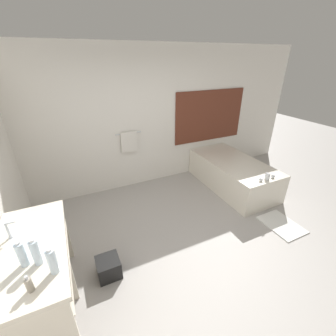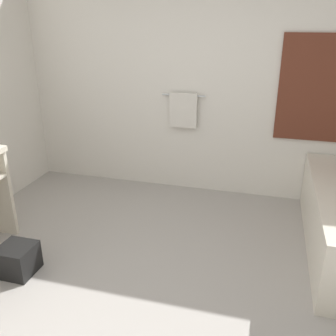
{
  "view_description": "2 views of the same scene",
  "coord_description": "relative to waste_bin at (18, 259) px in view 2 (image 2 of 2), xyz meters",
  "views": [
    {
      "loc": [
        -1.39,
        -1.88,
        2.47
      ],
      "look_at": [
        -0.05,
        0.93,
        0.91
      ],
      "focal_mm": 24.0,
      "sensor_mm": 36.0,
      "label": 1
    },
    {
      "loc": [
        0.64,
        -1.97,
        1.96
      ],
      "look_at": [
        -0.13,
        0.86,
        0.78
      ],
      "focal_mm": 40.0,
      "sensor_mm": 36.0,
      "label": 2
    }
  ],
  "objects": [
    {
      "name": "wall_back_with_blinds",
      "position": [
        1.28,
        2.05,
        1.22
      ],
      "size": [
        7.4,
        0.13,
        2.7
      ],
      "color": "white",
      "rests_on": "ground_plane"
    },
    {
      "name": "ground_plane",
      "position": [
        1.22,
        -0.18,
        -0.12
      ],
      "size": [
        16.0,
        16.0,
        0.0
      ],
      "primitive_type": "plane",
      "color": "#A8A39E",
      "rests_on": "ground"
    },
    {
      "name": "waste_bin",
      "position": [
        0.0,
        0.0,
        0.0
      ],
      "size": [
        0.28,
        0.28,
        0.25
      ],
      "color": "black",
      "rests_on": "ground_plane"
    }
  ]
}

